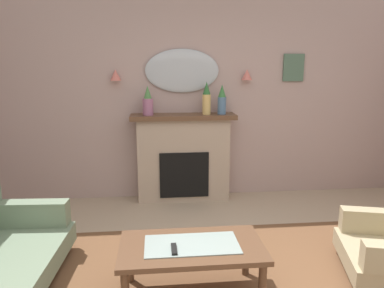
{
  "coord_description": "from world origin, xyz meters",
  "views": [
    {
      "loc": [
        -0.6,
        -2.3,
        1.78
      ],
      "look_at": [
        -0.24,
        1.3,
        0.99
      ],
      "focal_mm": 33.73,
      "sensor_mm": 36.0,
      "label": 1
    }
  ],
  "objects_px": {
    "mantel_vase_left": "(222,100)",
    "wall_sconce_right": "(247,75)",
    "wall_mirror": "(182,71)",
    "mantel_vase_centre": "(148,102)",
    "mantel_vase_right": "(207,99)",
    "wall_sconce_left": "(116,75)",
    "tv_remote": "(174,249)",
    "fireplace": "(183,158)",
    "framed_picture": "(293,68)",
    "coffee_table": "(192,251)"
  },
  "relations": [
    {
      "from": "mantel_vase_right",
      "to": "coffee_table",
      "type": "xyz_separation_m",
      "value": [
        -0.4,
        -2.09,
        -0.98
      ]
    },
    {
      "from": "mantel_vase_right",
      "to": "coffee_table",
      "type": "height_order",
      "value": "mantel_vase_right"
    },
    {
      "from": "wall_mirror",
      "to": "tv_remote",
      "type": "height_order",
      "value": "wall_mirror"
    },
    {
      "from": "wall_sconce_left",
      "to": "tv_remote",
      "type": "bearing_deg",
      "value": -75.09
    },
    {
      "from": "mantel_vase_right",
      "to": "framed_picture",
      "type": "bearing_deg",
      "value": 8.53
    },
    {
      "from": "fireplace",
      "to": "wall_mirror",
      "type": "xyz_separation_m",
      "value": [
        0.0,
        0.14,
        1.14
      ]
    },
    {
      "from": "wall_sconce_right",
      "to": "coffee_table",
      "type": "height_order",
      "value": "wall_sconce_right"
    },
    {
      "from": "framed_picture",
      "to": "mantel_vase_right",
      "type": "bearing_deg",
      "value": -171.47
    },
    {
      "from": "wall_sconce_right",
      "to": "mantel_vase_left",
      "type": "bearing_deg",
      "value": -161.08
    },
    {
      "from": "mantel_vase_left",
      "to": "wall_mirror",
      "type": "bearing_deg",
      "value": 161.22
    },
    {
      "from": "wall_mirror",
      "to": "tv_remote",
      "type": "bearing_deg",
      "value": -95.88
    },
    {
      "from": "wall_sconce_right",
      "to": "coffee_table",
      "type": "relative_size",
      "value": 0.13
    },
    {
      "from": "mantel_vase_right",
      "to": "wall_mirror",
      "type": "distance_m",
      "value": 0.49
    },
    {
      "from": "wall_sconce_right",
      "to": "framed_picture",
      "type": "bearing_deg",
      "value": 5.27
    },
    {
      "from": "mantel_vase_right",
      "to": "coffee_table",
      "type": "bearing_deg",
      "value": -100.88
    },
    {
      "from": "mantel_vase_right",
      "to": "wall_sconce_right",
      "type": "xyz_separation_m",
      "value": [
        0.55,
        0.12,
        0.3
      ]
    },
    {
      "from": "mantel_vase_left",
      "to": "coffee_table",
      "type": "distance_m",
      "value": 2.38
    },
    {
      "from": "coffee_table",
      "to": "wall_sconce_left",
      "type": "bearing_deg",
      "value": 108.72
    },
    {
      "from": "fireplace",
      "to": "mantel_vase_centre",
      "type": "bearing_deg",
      "value": -176.4
    },
    {
      "from": "fireplace",
      "to": "framed_picture",
      "type": "relative_size",
      "value": 3.78
    },
    {
      "from": "mantel_vase_left",
      "to": "wall_mirror",
      "type": "height_order",
      "value": "wall_mirror"
    },
    {
      "from": "fireplace",
      "to": "mantel_vase_right",
      "type": "distance_m",
      "value": 0.85
    },
    {
      "from": "mantel_vase_centre",
      "to": "mantel_vase_left",
      "type": "xyz_separation_m",
      "value": [
        0.95,
        0.0,
        0.02
      ]
    },
    {
      "from": "wall_mirror",
      "to": "wall_sconce_left",
      "type": "relative_size",
      "value": 6.86
    },
    {
      "from": "framed_picture",
      "to": "coffee_table",
      "type": "height_order",
      "value": "framed_picture"
    },
    {
      "from": "mantel_vase_centre",
      "to": "wall_sconce_left",
      "type": "xyz_separation_m",
      "value": [
        -0.4,
        0.12,
        0.34
      ]
    },
    {
      "from": "wall_sconce_left",
      "to": "mantel_vase_centre",
      "type": "bearing_deg",
      "value": -16.7
    },
    {
      "from": "mantel_vase_centre",
      "to": "mantel_vase_right",
      "type": "xyz_separation_m",
      "value": [
        0.75,
        0.0,
        0.04
      ]
    },
    {
      "from": "framed_picture",
      "to": "wall_sconce_right",
      "type": "bearing_deg",
      "value": -174.73
    },
    {
      "from": "wall_sconce_left",
      "to": "wall_sconce_right",
      "type": "distance_m",
      "value": 1.7
    },
    {
      "from": "wall_mirror",
      "to": "wall_sconce_right",
      "type": "distance_m",
      "value": 0.85
    },
    {
      "from": "mantel_vase_left",
      "to": "framed_picture",
      "type": "distance_m",
      "value": 1.1
    },
    {
      "from": "fireplace",
      "to": "wall_mirror",
      "type": "relative_size",
      "value": 1.42
    },
    {
      "from": "fireplace",
      "to": "framed_picture",
      "type": "distance_m",
      "value": 1.91
    },
    {
      "from": "mantel_vase_left",
      "to": "wall_sconce_right",
      "type": "height_order",
      "value": "wall_sconce_right"
    },
    {
      "from": "mantel_vase_centre",
      "to": "mantel_vase_right",
      "type": "distance_m",
      "value": 0.75
    },
    {
      "from": "mantel_vase_left",
      "to": "wall_sconce_right",
      "type": "bearing_deg",
      "value": 18.92
    },
    {
      "from": "wall_mirror",
      "to": "mantel_vase_right",
      "type": "bearing_deg",
      "value": -29.54
    },
    {
      "from": "mantel_vase_left",
      "to": "tv_remote",
      "type": "xyz_separation_m",
      "value": [
        -0.74,
        -2.17,
        -0.89
      ]
    },
    {
      "from": "framed_picture",
      "to": "fireplace",
      "type": "bearing_deg",
      "value": -174.23
    },
    {
      "from": "fireplace",
      "to": "mantel_vase_right",
      "type": "xyz_separation_m",
      "value": [
        0.3,
        -0.03,
        0.79
      ]
    },
    {
      "from": "mantel_vase_left",
      "to": "wall_mirror",
      "type": "distance_m",
      "value": 0.64
    },
    {
      "from": "fireplace",
      "to": "coffee_table",
      "type": "xyz_separation_m",
      "value": [
        -0.1,
        -2.12,
        -0.19
      ]
    },
    {
      "from": "fireplace",
      "to": "framed_picture",
      "type": "xyz_separation_m",
      "value": [
        1.5,
        0.15,
        1.18
      ]
    },
    {
      "from": "coffee_table",
      "to": "mantel_vase_right",
      "type": "bearing_deg",
      "value": 79.12
    },
    {
      "from": "mantel_vase_right",
      "to": "mantel_vase_centre",
      "type": "bearing_deg",
      "value": 180.0
    },
    {
      "from": "fireplace",
      "to": "wall_sconce_left",
      "type": "bearing_deg",
      "value": 173.84
    },
    {
      "from": "fireplace",
      "to": "framed_picture",
      "type": "height_order",
      "value": "framed_picture"
    },
    {
      "from": "fireplace",
      "to": "tv_remote",
      "type": "height_order",
      "value": "fireplace"
    },
    {
      "from": "coffee_table",
      "to": "tv_remote",
      "type": "relative_size",
      "value": 6.88
    }
  ]
}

